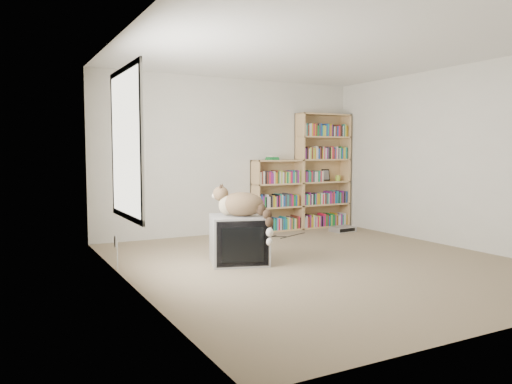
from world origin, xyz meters
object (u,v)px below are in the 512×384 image
dvd_player (343,229)px  bookcase_short (277,199)px  crt_tv (239,240)px  cat (246,208)px  bookcase_tall (322,174)px

dvd_player → bookcase_short: bearing=142.4°
crt_tv → dvd_player: size_ratio=2.09×
cat → bookcase_tall: size_ratio=0.42×
bookcase_tall → bookcase_short: (-0.93, -0.00, -0.39)m
bookcase_tall → cat: bearing=-141.3°
bookcase_short → dvd_player: size_ratio=3.12×
bookcase_tall → dvd_player: bearing=-90.7°
bookcase_tall → dvd_player: 1.08m
crt_tv → dvd_player: crt_tv is taller
crt_tv → dvd_player: bearing=44.5°
cat → dvd_player: size_ratio=2.20×
bookcase_tall → dvd_player: size_ratio=5.20×
crt_tv → cat: bearing=-55.5°
cat → bookcase_short: bearing=86.3°
crt_tv → bookcase_tall: bearing=54.2°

